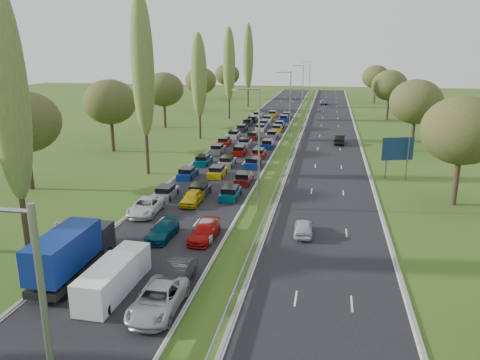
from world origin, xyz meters
The scene contains 24 objects.
ground centered at (4.50, 80.00, 0.00)m, with size 260.00×260.00×0.00m, color #2F4F18.
near_carriageway centered at (-2.25, 82.50, 0.00)m, with size 10.50×215.00×0.04m, color black.
far_carriageway centered at (11.25, 82.50, 0.00)m, with size 10.50×215.00×0.04m, color black.
central_reservation centered at (4.50, 82.50, 0.55)m, with size 2.36×215.00×0.32m.
lamp_columns centered at (4.50, 78.00, 6.00)m, with size 0.18×140.18×12.00m.
poplar_row centered at (-11.50, 68.17, 12.39)m, with size 2.80×127.80×22.44m.
woodland_left centered at (-22.00, 62.63, 7.68)m, with size 8.00×166.00×11.10m.
woodland_right centered at (24.00, 66.67, 7.68)m, with size 8.00×153.00×11.10m.
traffic_queue_fill centered at (-2.27, 77.45, 0.44)m, with size 9.12×69.66×0.80m.
near_car_2 centered at (-5.98, 39.45, 0.77)m, with size 2.48×5.38×1.50m, color silver.
near_car_7 centered at (-2.29, 33.91, 0.67)m, with size 1.82×4.47×1.30m, color #05394E.
near_car_8 centered at (-2.38, 43.13, 0.75)m, with size 1.71×4.26×1.45m, color #BFA30C.
near_car_9 centered at (1.48, 26.28, 0.78)m, with size 1.60×4.58×1.51m, color black.
near_car_10 centered at (1.41, 22.93, 0.80)m, with size 2.59×5.62×1.56m, color #9DA1A6.
near_car_11 centered at (1.26, 34.22, 0.68)m, with size 1.84×4.52×1.31m, color #AD0D0A.
near_car_12 centered at (1.23, 34.78, 0.74)m, with size 1.70×4.22×1.44m, color silver.
far_car_0 centered at (9.33, 36.85, 0.69)m, with size 1.57×3.91×1.33m, color #B5B9C0.
far_car_1 centered at (12.93, 78.59, 0.81)m, with size 1.68×4.80×1.58m, color black.
far_car_2 centered at (9.31, 138.44, 0.70)m, with size 2.25×4.88×1.36m, color gray.
blue_lorry centered at (-5.96, 26.09, 1.87)m, with size 2.36×8.48×3.58m.
white_van_front centered at (-2.27, 23.95, 1.10)m, with size 2.09×5.34×2.15m.
white_van_rear centered at (-2.22, 26.02, 1.05)m, with size 2.00×5.11×2.05m.
info_sign centered at (-9.40, 30.56, 1.37)m, with size 1.50×0.34×2.10m.
direction_sign centered at (19.40, 57.14, 3.57)m, with size 3.82×1.37×5.20m.
Camera 1 is at (11.01, -0.93, 15.33)m, focal length 35.00 mm.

